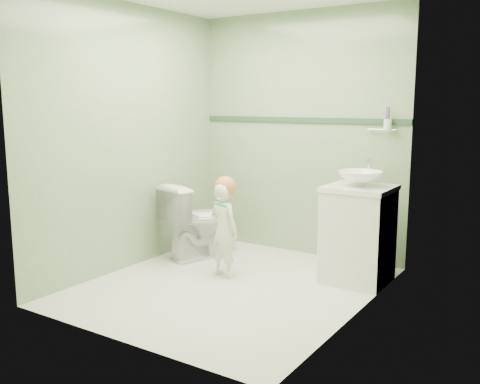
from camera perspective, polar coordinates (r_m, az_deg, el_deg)
The scene contains 12 objects.
ground at distance 4.53m, azimuth -1.05°, elevation -10.04°, with size 2.50×2.50×0.00m, color white.
room_shell at distance 4.28m, azimuth -1.10°, elevation 5.27°, with size 2.50×2.54×2.40m.
trim_stripe at distance 5.34m, azimuth 6.42°, elevation 7.69°, with size 2.20×0.02×0.05m, color #2B4731.
vanity at distance 4.65m, azimuth 12.52°, elevation -4.62°, with size 0.52×0.50×0.80m, color silver.
counter at distance 4.57m, azimuth 12.70°, elevation 0.38°, with size 0.54×0.52×0.04m, color white.
basin at distance 4.55m, azimuth 12.74°, elevation 1.42°, with size 0.37×0.37×0.13m, color white.
faucet at distance 4.72m, azimuth 13.56°, elevation 2.65°, with size 0.03×0.13×0.18m.
cup_holder at distance 4.95m, azimuth 15.47°, elevation 7.05°, with size 0.26×0.07×0.21m.
toilet at distance 5.27m, azimuth -4.42°, elevation -3.04°, with size 0.42×0.73×0.74m, color white.
toddler at distance 4.67m, azimuth -1.74°, elevation -4.11°, with size 0.30×0.20×0.83m, color #EEE5CE.
hair_cap at distance 4.61m, azimuth -1.59°, elevation 0.57°, with size 0.19×0.19×0.19m, color #BF7140.
teal_toothbrush at distance 4.47m, azimuth -2.21°, elevation -1.29°, with size 0.11×0.14×0.08m.
Camera 1 is at (2.39, -3.53, 1.52)m, focal length 39.82 mm.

